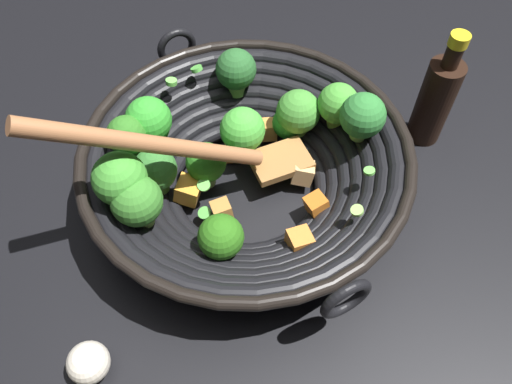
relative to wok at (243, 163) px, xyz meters
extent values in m
plane|color=black|center=(0.00, 0.00, -0.06)|extent=(4.00, 4.00, 0.00)
cylinder|color=black|center=(0.00, 0.00, -0.06)|extent=(0.16, 0.16, 0.01)
torus|color=black|center=(0.00, 0.00, -0.04)|extent=(0.21, 0.21, 0.02)
torus|color=black|center=(0.00, 0.00, -0.03)|extent=(0.23, 0.23, 0.02)
torus|color=black|center=(0.00, 0.00, -0.02)|extent=(0.26, 0.26, 0.02)
torus|color=black|center=(0.00, 0.00, -0.01)|extent=(0.29, 0.29, 0.02)
torus|color=black|center=(0.00, 0.00, 0.00)|extent=(0.31, 0.31, 0.02)
torus|color=black|center=(0.00, 0.00, 0.01)|extent=(0.34, 0.34, 0.02)
torus|color=black|center=(0.00, 0.00, 0.02)|extent=(0.36, 0.36, 0.02)
torus|color=black|center=(0.00, 0.00, 0.02)|extent=(0.38, 0.38, 0.01)
torus|color=black|center=(0.14, 0.15, 0.02)|extent=(0.05, 0.04, 0.05)
torus|color=black|center=(-0.14, -0.14, 0.02)|extent=(0.05, 0.04, 0.05)
cylinder|color=#649F40|center=(-0.09, 0.03, -0.04)|extent=(0.02, 0.02, 0.01)
sphere|color=#2C8B26|center=(-0.09, 0.03, -0.01)|extent=(0.04, 0.04, 0.04)
cylinder|color=#8AAE4F|center=(0.10, 0.01, -0.02)|extent=(0.02, 0.03, 0.02)
sphere|color=#2B6917|center=(0.10, 0.01, 0.01)|extent=(0.05, 0.05, 0.05)
cylinder|color=#6FB23F|center=(-0.10, 0.09, 0.00)|extent=(0.03, 0.03, 0.02)
sphere|color=green|center=(-0.10, 0.09, 0.03)|extent=(0.05, 0.05, 0.05)
cylinder|color=#84AB4D|center=(0.01, -0.04, -0.03)|extent=(0.03, 0.03, 0.03)
sphere|color=#2B701E|center=(0.01, -0.04, 0.00)|extent=(0.05, 0.05, 0.05)
cylinder|color=#64A743|center=(0.01, -0.11, 0.00)|extent=(0.03, 0.03, 0.02)
sphere|color=green|center=(0.01, -0.11, 0.03)|extent=(0.05, 0.05, 0.05)
cylinder|color=#7CB43A|center=(0.00, -0.11, -0.01)|extent=(0.02, 0.02, 0.02)
sphere|color=#2E651A|center=(0.00, -0.11, 0.02)|extent=(0.04, 0.04, 0.04)
cylinder|color=#64B33D|center=(0.03, -0.12, 0.01)|extent=(0.02, 0.02, 0.02)
sphere|color=#2F7222|center=(0.03, -0.12, 0.04)|extent=(0.05, 0.05, 0.05)
cylinder|color=#629245|center=(-0.04, -0.02, -0.03)|extent=(0.02, 0.02, 0.02)
sphere|color=green|center=(-0.04, -0.02, 0.00)|extent=(0.06, 0.06, 0.06)
cylinder|color=#81AB4A|center=(0.11, -0.07, 0.01)|extent=(0.03, 0.03, 0.02)
sphere|color=#387D2A|center=(0.11, -0.07, 0.04)|extent=(0.05, 0.05, 0.05)
cylinder|color=#60923E|center=(-0.07, 0.12, 0.02)|extent=(0.02, 0.02, 0.02)
sphere|color=#2F7B34|center=(-0.07, 0.12, 0.04)|extent=(0.05, 0.05, 0.05)
cylinder|color=#60A041|center=(0.05, -0.09, -0.02)|extent=(0.03, 0.03, 0.02)
sphere|color=#33722E|center=(0.05, -0.09, 0.01)|extent=(0.05, 0.05, 0.05)
cylinder|color=olive|center=(0.10, -0.10, 0.02)|extent=(0.03, 0.03, 0.02)
sphere|color=green|center=(0.10, -0.10, 0.05)|extent=(0.06, 0.06, 0.06)
cylinder|color=#79C24C|center=(-0.09, 0.04, -0.02)|extent=(0.03, 0.03, 0.02)
sphere|color=#439034|center=(-0.09, 0.04, 0.01)|extent=(0.05, 0.05, 0.05)
cylinder|color=#80B959|center=(-0.12, -0.05, 0.00)|extent=(0.03, 0.03, 0.02)
sphere|color=#275E2A|center=(-0.12, -0.05, 0.03)|extent=(0.05, 0.05, 0.05)
cube|color=orange|center=(0.07, 0.09, -0.02)|extent=(0.04, 0.03, 0.03)
cube|color=#DD8E40|center=(-0.08, 0.00, -0.03)|extent=(0.03, 0.03, 0.03)
cube|color=#C5823E|center=(0.05, -0.01, -0.03)|extent=(0.03, 0.03, 0.03)
cube|color=orange|center=(0.04, -0.05, -0.02)|extent=(0.03, 0.03, 0.03)
cube|color=orange|center=(0.01, 0.09, -0.02)|extent=(0.03, 0.04, 0.03)
cube|color=orange|center=(0.09, -0.08, 0.01)|extent=(0.03, 0.03, 0.03)
cube|color=orange|center=(-0.04, -0.03, -0.04)|extent=(0.03, 0.03, 0.03)
cube|color=#E7AC6E|center=(-0.03, 0.07, -0.02)|extent=(0.03, 0.03, 0.03)
cylinder|color=#56B247|center=(0.00, -0.05, -0.03)|extent=(0.02, 0.02, 0.01)
cylinder|color=#99D166|center=(0.04, 0.14, 0.03)|extent=(0.02, 0.02, 0.01)
cylinder|color=#56B247|center=(0.06, -0.03, -0.03)|extent=(0.02, 0.02, 0.01)
cylinder|color=#6BC651|center=(0.04, -0.03, -0.01)|extent=(0.02, 0.02, 0.01)
cylinder|color=#6BC651|center=(-0.04, 0.00, -0.03)|extent=(0.02, 0.02, 0.01)
cylinder|color=#6BC651|center=(-0.01, 0.14, 0.03)|extent=(0.02, 0.02, 0.01)
cylinder|color=#6BC651|center=(0.00, -0.05, -0.04)|extent=(0.02, 0.02, 0.01)
cylinder|color=#56B247|center=(-0.10, -0.09, 0.03)|extent=(0.02, 0.02, 0.01)
cylinder|color=#6BC651|center=(-0.07, -0.11, 0.03)|extent=(0.02, 0.02, 0.01)
cube|color=#9E6B38|center=(-0.03, 0.04, -0.02)|extent=(0.08, 0.09, 0.01)
cylinder|color=#A56941|center=(0.06, -0.07, 0.08)|extent=(0.17, 0.19, 0.16)
cylinder|color=black|center=(-0.17, 0.20, 0.00)|extent=(0.04, 0.04, 0.12)
cylinder|color=black|center=(-0.17, 0.20, 0.07)|extent=(0.02, 0.02, 0.03)
cylinder|color=yellow|center=(-0.17, 0.20, 0.10)|extent=(0.02, 0.02, 0.01)
sphere|color=silver|center=(0.25, -0.07, -0.04)|extent=(0.04, 0.04, 0.04)
camera|label=1|loc=(0.34, 0.13, 0.46)|focal=35.37mm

